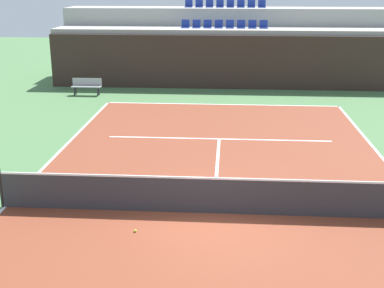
% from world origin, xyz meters
% --- Properties ---
extents(ground_plane, '(80.00, 80.00, 0.00)m').
position_xyz_m(ground_plane, '(0.00, 0.00, 0.00)').
color(ground_plane, '#477042').
extents(court_surface, '(11.00, 24.00, 0.01)m').
position_xyz_m(court_surface, '(0.00, 0.00, 0.01)').
color(court_surface, brown).
rests_on(court_surface, ground_plane).
extents(baseline_far, '(11.00, 0.10, 0.00)m').
position_xyz_m(baseline_far, '(0.00, 11.95, 0.01)').
color(baseline_far, white).
rests_on(baseline_far, court_surface).
extents(sideline_left, '(0.10, 24.00, 0.00)m').
position_xyz_m(sideline_left, '(-5.45, 0.00, 0.01)').
color(sideline_left, white).
rests_on(sideline_left, court_surface).
extents(service_line_far, '(8.26, 0.10, 0.00)m').
position_xyz_m(service_line_far, '(0.00, 6.40, 0.01)').
color(service_line_far, white).
rests_on(service_line_far, court_surface).
extents(centre_service_line, '(0.10, 6.40, 0.00)m').
position_xyz_m(centre_service_line, '(0.00, 3.20, 0.01)').
color(centre_service_line, white).
rests_on(centre_service_line, court_surface).
extents(back_wall, '(18.72, 0.30, 2.84)m').
position_xyz_m(back_wall, '(0.00, 15.75, 1.42)').
color(back_wall, '#33231E').
rests_on(back_wall, ground_plane).
extents(stands_tier_lower, '(18.72, 2.40, 3.09)m').
position_xyz_m(stands_tier_lower, '(0.00, 17.10, 1.54)').
color(stands_tier_lower, '#9E9E99').
rests_on(stands_tier_lower, ground_plane).
extents(stands_tier_upper, '(18.72, 2.40, 4.06)m').
position_xyz_m(stands_tier_upper, '(0.00, 19.50, 2.03)').
color(stands_tier_upper, '#9E9E99').
rests_on(stands_tier_upper, ground_plane).
extents(seating_row_lower, '(4.74, 0.44, 0.44)m').
position_xyz_m(seating_row_lower, '(-0.00, 17.19, 3.21)').
color(seating_row_lower, navy).
rests_on(seating_row_lower, stands_tier_lower).
extents(seating_row_upper, '(4.74, 0.44, 0.44)m').
position_xyz_m(seating_row_upper, '(-0.00, 19.59, 4.19)').
color(seating_row_upper, navy).
rests_on(seating_row_upper, stands_tier_upper).
extents(tennis_net, '(11.08, 0.08, 1.07)m').
position_xyz_m(tennis_net, '(0.00, 0.00, 0.51)').
color(tennis_net, black).
rests_on(tennis_net, court_surface).
extents(player_bench, '(1.50, 0.40, 0.85)m').
position_xyz_m(player_bench, '(-6.90, 13.59, 0.51)').
color(player_bench, '#99999E').
rests_on(player_bench, ground_plane).
extents(tennis_ball_0, '(0.07, 0.07, 0.07)m').
position_xyz_m(tennis_ball_0, '(-1.81, -1.16, 0.04)').
color(tennis_ball_0, '#CCE033').
rests_on(tennis_ball_0, court_surface).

